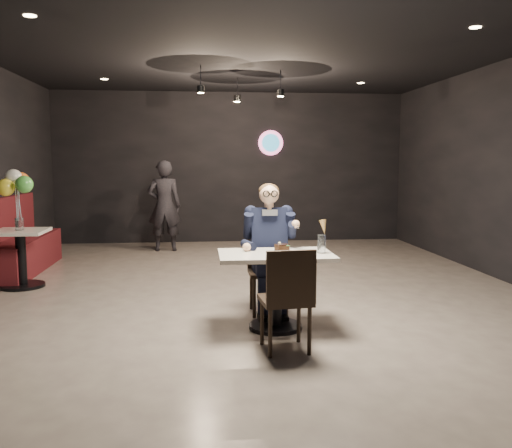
{
  "coord_description": "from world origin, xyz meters",
  "views": [
    {
      "loc": [
        -0.62,
        -6.47,
        1.64
      ],
      "look_at": [
        -0.03,
        -0.75,
        0.97
      ],
      "focal_mm": 38.0,
      "sensor_mm": 36.0,
      "label": 1
    }
  ],
  "objects": [
    {
      "name": "main_table",
      "position": [
        0.1,
        -1.35,
        0.38
      ],
      "size": [
        1.1,
        0.7,
        0.75
      ],
      "primitive_type": "cube",
      "color": "white",
      "rests_on": "floor"
    },
    {
      "name": "side_table",
      "position": [
        -2.95,
        0.73,
        0.4
      ],
      "size": [
        0.65,
        0.65,
        0.81
      ],
      "primitive_type": "cube",
      "color": "white",
      "rests_on": "floor"
    },
    {
      "name": "booth_bench",
      "position": [
        -3.25,
        1.73,
        0.56
      ],
      "size": [
        0.56,
        2.24,
        1.12
      ],
      "primitive_type": "cube",
      "color": "#450E15",
      "rests_on": "floor"
    },
    {
      "name": "pendant_lights",
      "position": [
        0.0,
        2.0,
        2.88
      ],
      "size": [
        1.4,
        1.2,
        0.36
      ],
      "primitive_type": "cube",
      "color": "black",
      "rests_on": "floor"
    },
    {
      "name": "balloon_bunch",
      "position": [
        -2.95,
        0.73,
        1.23
      ],
      "size": [
        0.4,
        0.4,
        0.66
      ],
      "primitive_type": "cube",
      "color": "yellow",
      "rests_on": "balloon_vase"
    },
    {
      "name": "dessert_plate",
      "position": [
        0.16,
        -1.41,
        0.76
      ],
      "size": [
        0.24,
        0.24,
        0.01
      ],
      "primitive_type": "cylinder",
      "color": "white",
      "rests_on": "main_table"
    },
    {
      "name": "seated_man",
      "position": [
        0.1,
        -0.8,
        0.72
      ],
      "size": [
        0.6,
        0.8,
        1.44
      ],
      "primitive_type": "cube",
      "color": "black",
      "rests_on": "floor"
    },
    {
      "name": "chair_near",
      "position": [
        0.1,
        -1.95,
        0.46
      ],
      "size": [
        0.46,
        0.5,
        0.92
      ],
      "primitive_type": "cube",
      "rotation": [
        0.0,
        0.0,
        0.09
      ],
      "color": "black",
      "rests_on": "floor"
    },
    {
      "name": "balloon_vase",
      "position": [
        -2.95,
        0.73,
        0.83
      ],
      "size": [
        0.11,
        0.11,
        0.16
      ],
      "primitive_type": "cylinder",
      "color": "silver",
      "rests_on": "side_table"
    },
    {
      "name": "mint_leaf",
      "position": [
        0.18,
        -1.46,
        0.84
      ],
      "size": [
        0.07,
        0.04,
        0.01
      ],
      "primitive_type": "ellipsoid",
      "color": "green",
      "rests_on": "cake_slice"
    },
    {
      "name": "passerby",
      "position": [
        -1.28,
        3.46,
        0.83
      ],
      "size": [
        0.6,
        0.4,
        1.65
      ],
      "primitive_type": "imported",
      "rotation": [
        0.0,
        0.0,
        3.15
      ],
      "color": "black",
      "rests_on": "floor"
    },
    {
      "name": "cake_slice",
      "position": [
        0.14,
        -1.45,
        0.8
      ],
      "size": [
        0.14,
        0.13,
        0.08
      ],
      "primitive_type": "cube",
      "rotation": [
        0.0,
        0.0,
        0.35
      ],
      "color": "black",
      "rests_on": "dessert_plate"
    },
    {
      "name": "wafer_cone",
      "position": [
        0.56,
        -1.37,
        1.0
      ],
      "size": [
        0.09,
        0.09,
        0.14
      ],
      "primitive_type": "cone",
      "rotation": [
        0.0,
        0.0,
        0.26
      ],
      "color": "tan",
      "rests_on": "sundae_glass"
    },
    {
      "name": "chair_far",
      "position": [
        0.1,
        -0.8,
        0.46
      ],
      "size": [
        0.42,
        0.46,
        0.92
      ],
      "primitive_type": "cube",
      "color": "black",
      "rests_on": "floor"
    },
    {
      "name": "sundae_glass",
      "position": [
        0.54,
        -1.39,
        0.84
      ],
      "size": [
        0.08,
        0.08,
        0.18
      ],
      "primitive_type": "cylinder",
      "color": "silver",
      "rests_on": "main_table"
    },
    {
      "name": "wall_sign",
      "position": [
        0.8,
        4.47,
        2.0
      ],
      "size": [
        0.5,
        0.06,
        0.5
      ],
      "primitive_type": null,
      "color": "pink",
      "rests_on": "floor"
    },
    {
      "name": "floor",
      "position": [
        0.0,
        0.0,
        0.0
      ],
      "size": [
        9.0,
        9.0,
        0.0
      ],
      "primitive_type": "plane",
      "color": "gray",
      "rests_on": "ground"
    }
  ]
}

